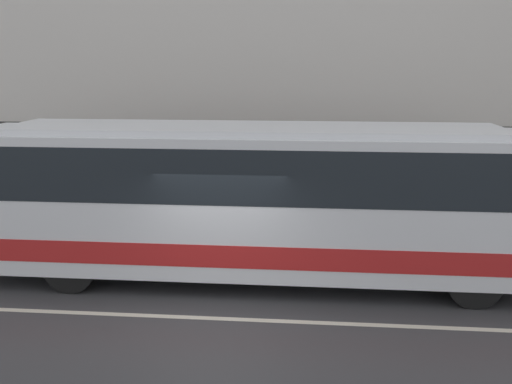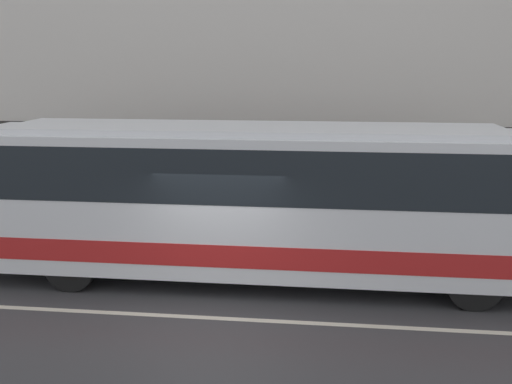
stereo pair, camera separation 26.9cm
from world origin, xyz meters
The scene contains 5 objects.
ground_plane centered at (0.00, 0.00, 0.00)m, with size 60.00×60.00×0.00m, color #38383A.
sidewalk centered at (0.00, 5.45, 0.08)m, with size 60.00×2.89×0.16m.
lane_stripe centered at (0.00, 0.00, 0.00)m, with size 54.00×0.14×0.01m.
transit_bus centered at (0.46, 2.10, 1.84)m, with size 11.89×2.62×3.27m.
pedestrian_waiting centered at (-3.80, 6.49, 0.91)m, with size 0.36×0.36×1.62m.
Camera 1 is at (1.65, -9.44, 4.54)m, focal length 40.00 mm.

